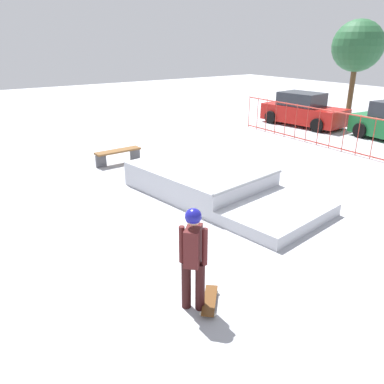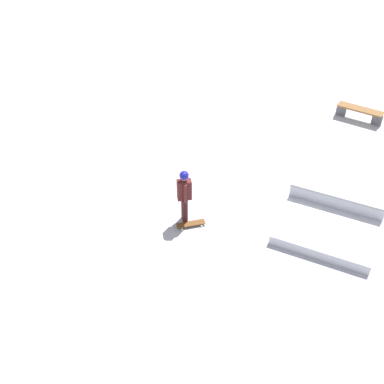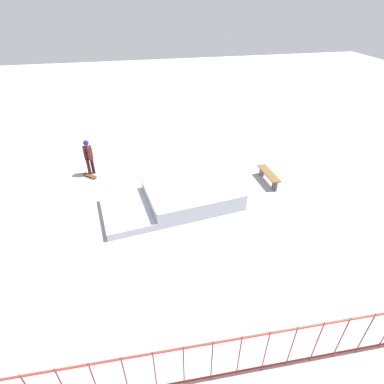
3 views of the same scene
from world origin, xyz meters
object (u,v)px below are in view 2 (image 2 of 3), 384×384
at_px(skate_ramp, 344,181).
at_px(skater, 184,193).
at_px(skateboard, 191,224).
at_px(park_bench, 360,111).

distance_m(skate_ramp, skater, 4.97).
bearing_deg(skate_ramp, skateboard, -45.96).
xyz_separation_m(skateboard, park_bench, (-7.93, 2.14, 0.28)).
bearing_deg(park_bench, skater, -17.06).
bearing_deg(skate_ramp, park_bench, -176.29).
relative_size(skater, skateboard, 2.39).
distance_m(skater, park_bench, 8.22).
bearing_deg(skater, skate_ramp, -173.62).
height_order(skater, skateboard, skater).
bearing_deg(skateboard, park_bench, -152.00).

